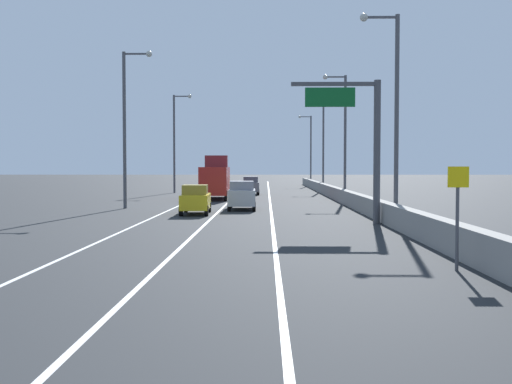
{
  "coord_description": "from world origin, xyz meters",
  "views": [
    {
      "loc": [
        1.17,
        -2.04,
        3.0
      ],
      "look_at": [
        0.4,
        44.04,
        1.07
      ],
      "focal_mm": 42.81,
      "sensor_mm": 36.0,
      "label": 1
    }
  ],
  "objects": [
    {
      "name": "ground_plane",
      "position": [
        0.0,
        64.0,
        0.0
      ],
      "size": [
        320.0,
        320.0,
        0.0
      ],
      "primitive_type": "plane",
      "color": "#26282B"
    },
    {
      "name": "jersey_barrier_right",
      "position": [
        7.57,
        40.0,
        0.55
      ],
      "size": [
        0.6,
        120.0,
        1.1
      ],
      "primitive_type": "cube",
      "color": "gray",
      "rests_on": "ground_plane"
    },
    {
      "name": "lamp_post_right_fifth",
      "position": [
        8.13,
        96.24,
        6.37
      ],
      "size": [
        2.14,
        0.44,
        11.21
      ],
      "color": "#4C4C51",
      "rests_on": "ground_plane"
    },
    {
      "name": "lane_stripe_left",
      "position": [
        -5.5,
        55.0,
        0.0
      ],
      "size": [
        0.16,
        130.0,
        0.0
      ],
      "primitive_type": "cube",
      "color": "silver",
      "rests_on": "ground_plane"
    },
    {
      "name": "overhead_sign_gantry",
      "position": [
        6.22,
        29.95,
        4.73
      ],
      "size": [
        4.68,
        0.36,
        7.5
      ],
      "color": "#47474C",
      "rests_on": "ground_plane"
    },
    {
      "name": "speed_advisory_sign",
      "position": [
        6.67,
        15.49,
        1.76
      ],
      "size": [
        0.6,
        0.11,
        3.0
      ],
      "color": "#4C4C51",
      "rests_on": "ground_plane"
    },
    {
      "name": "lamp_post_left_mid",
      "position": [
        -8.71,
        41.38,
        6.37
      ],
      "size": [
        2.14,
        0.44,
        11.21
      ],
      "color": "#4C4C51",
      "rests_on": "ground_plane"
    },
    {
      "name": "lamp_post_right_third",
      "position": [
        8.01,
        52.77,
        6.37
      ],
      "size": [
        2.14,
        0.44,
        11.21
      ],
      "color": "#4C4C51",
      "rests_on": "ground_plane"
    },
    {
      "name": "car_green_2",
      "position": [
        -6.34,
        94.51,
        1.04
      ],
      "size": [
        2.01,
        4.11,
        2.1
      ],
      "color": "#196033",
      "rests_on": "ground_plane"
    },
    {
      "name": "box_truck",
      "position": [
        -3.53,
        54.45,
        1.85
      ],
      "size": [
        2.71,
        9.34,
        4.05
      ],
      "color": "#A51E19",
      "rests_on": "ground_plane"
    },
    {
      "name": "lamp_post_left_far",
      "position": [
        -9.1,
        67.47,
        6.37
      ],
      "size": [
        2.14,
        0.44,
        11.21
      ],
      "color": "#4C4C51",
      "rests_on": "ground_plane"
    },
    {
      "name": "car_yellow_1",
      "position": [
        -3.27,
        36.16,
        0.93
      ],
      "size": [
        1.91,
        4.17,
        1.86
      ],
      "color": "gold",
      "rests_on": "ground_plane"
    },
    {
      "name": "car_silver_0",
      "position": [
        -0.51,
        40.3,
        1.0
      ],
      "size": [
        1.99,
        4.58,
        2.0
      ],
      "color": "#B7B7BC",
      "rests_on": "ground_plane"
    },
    {
      "name": "lane_stripe_center",
      "position": [
        -2.0,
        55.0,
        0.0
      ],
      "size": [
        0.16,
        130.0,
        0.0
      ],
      "primitive_type": "cube",
      "color": "silver",
      "rests_on": "ground_plane"
    },
    {
      "name": "lane_stripe_right",
      "position": [
        1.5,
        55.0,
        0.0
      ],
      "size": [
        0.16,
        130.0,
        0.0
      ],
      "primitive_type": "cube",
      "color": "silver",
      "rests_on": "ground_plane"
    },
    {
      "name": "lamp_post_right_second",
      "position": [
        7.97,
        31.04,
        6.37
      ],
      "size": [
        2.14,
        0.44,
        11.21
      ],
      "color": "#4C4C51",
      "rests_on": "ground_plane"
    },
    {
      "name": "car_gray_3",
      "position": [
        -0.51,
        63.25,
        0.96
      ],
      "size": [
        1.96,
        4.63,
        1.93
      ],
      "color": "slate",
      "rests_on": "ground_plane"
    },
    {
      "name": "lamp_post_right_fourth",
      "position": [
        8.09,
        74.51,
        6.37
      ],
      "size": [
        2.14,
        0.44,
        11.21
      ],
      "color": "#4C4C51",
      "rests_on": "ground_plane"
    }
  ]
}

